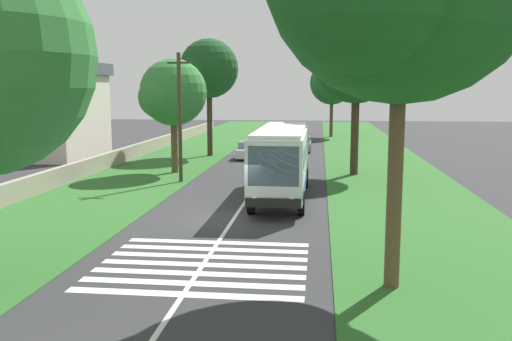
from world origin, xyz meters
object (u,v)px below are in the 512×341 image
at_px(roadside_tree_right_2, 354,67).
at_px(roadside_building, 42,109).
at_px(roadside_tree_left_2, 172,94).
at_px(roadside_tree_right_1, 331,84).
at_px(coach_bus, 282,158).
at_px(roadside_tree_left_1, 208,71).
at_px(trailing_car_0, 249,150).
at_px(utility_pole, 180,116).
at_px(trailing_car_2, 301,136).
at_px(trailing_car_1, 301,144).
at_px(trailing_car_3, 275,130).

distance_m(roadside_tree_right_2, roadside_building, 26.69).
xyz_separation_m(roadside_tree_left_2, roadside_tree_right_1, (30.59, -11.24, 0.98)).
bearing_deg(coach_bus, roadside_tree_left_1, 22.39).
height_order(trailing_car_0, roadside_tree_right_2, roadside_tree_right_2).
bearing_deg(utility_pole, roadside_tree_right_2, -68.96).
relative_size(trailing_car_2, roadside_tree_right_1, 0.47).
relative_size(trailing_car_2, roadside_building, 0.43).
xyz_separation_m(roadside_tree_left_1, roadside_tree_left_2, (-10.06, 0.50, -1.91)).
xyz_separation_m(roadside_tree_right_1, roadside_building, (-23.00, 24.58, -2.32)).
bearing_deg(trailing_car_1, trailing_car_0, 144.03).
distance_m(roadside_tree_left_1, roadside_tree_right_2, 15.22).
bearing_deg(roadside_tree_left_1, roadside_tree_right_1, -27.60).
bearing_deg(roadside_tree_right_2, trailing_car_2, 10.24).
distance_m(coach_bus, trailing_car_3, 41.31).
xyz_separation_m(roadside_tree_right_1, utility_pole, (-34.46, 9.77, -2.25)).
distance_m(coach_bus, utility_pole, 8.14).
height_order(trailing_car_0, roadside_tree_left_2, roadside_tree_left_2).
bearing_deg(roadside_tree_left_2, trailing_car_0, -25.67).
bearing_deg(roadside_tree_right_1, trailing_car_2, 156.18).
height_order(trailing_car_1, roadside_tree_right_1, roadside_tree_right_1).
xyz_separation_m(trailing_car_0, trailing_car_2, (14.54, -3.81, 0.00)).
distance_m(trailing_car_2, utility_pole, 28.05).
xyz_separation_m(utility_pole, roadside_building, (11.46, 14.82, -0.06)).
relative_size(trailing_car_2, trailing_car_3, 1.00).
bearing_deg(roadside_building, utility_pole, -127.71).
height_order(roadside_tree_left_1, roadside_tree_right_1, roadside_tree_left_1).
distance_m(roadside_tree_right_1, utility_pole, 35.88).
relative_size(trailing_car_3, roadside_tree_right_2, 0.43).
bearing_deg(roadside_tree_right_2, trailing_car_3, 13.43).
bearing_deg(trailing_car_0, roadside_tree_right_1, -17.87).
relative_size(trailing_car_0, trailing_car_3, 1.00).
distance_m(coach_bus, roadside_tree_left_1, 20.46).
xyz_separation_m(trailing_car_0, utility_pole, (-12.53, 2.70, 3.44)).
bearing_deg(roadside_tree_left_1, trailing_car_2, -29.63).
bearing_deg(utility_pole, coach_bus, -123.73).
xyz_separation_m(coach_bus, roadside_building, (15.84, 21.39, 1.90)).
relative_size(coach_bus, trailing_car_3, 2.60).
xyz_separation_m(trailing_car_0, trailing_car_3, (24.20, -0.16, 0.00)).
bearing_deg(roadside_tree_right_2, trailing_car_1, 15.10).
distance_m(trailing_car_0, utility_pole, 13.27).
distance_m(trailing_car_1, roadside_building, 22.94).
bearing_deg(utility_pole, roadside_tree_left_1, 3.99).
xyz_separation_m(coach_bus, roadside_tree_left_1, (18.31, 7.54, 5.14)).
xyz_separation_m(roadside_tree_right_1, roadside_tree_right_2, (-30.36, -0.88, 0.81)).
bearing_deg(trailing_car_3, coach_bus, -174.84).
relative_size(coach_bus, trailing_car_1, 2.60).
relative_size(trailing_car_1, trailing_car_3, 1.00).
bearing_deg(roadside_tree_right_2, utility_pole, 111.04).
distance_m(coach_bus, roadside_tree_right_2, 10.67).
height_order(trailing_car_2, roadside_tree_right_2, roadside_tree_right_2).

